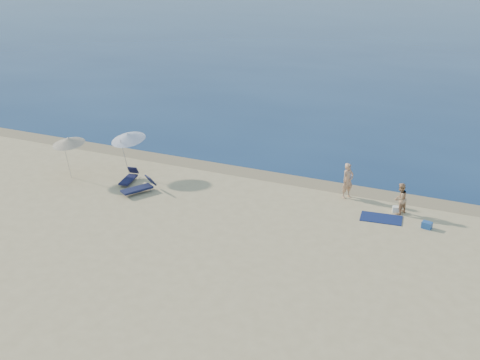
% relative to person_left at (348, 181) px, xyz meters
% --- Properties ---
extents(sea, '(240.00, 160.00, 0.01)m').
position_rel_person_left_xyz_m(sea, '(-3.15, 81.70, -0.92)').
color(sea, '#0D264F').
rests_on(sea, ground).
extents(wet_sand_strip, '(240.00, 1.60, 0.00)m').
position_rel_person_left_xyz_m(wet_sand_strip, '(-3.15, 1.10, -0.93)').
color(wet_sand_strip, '#847254').
rests_on(wet_sand_strip, ground).
extents(person_left, '(0.75, 0.81, 1.86)m').
position_rel_person_left_xyz_m(person_left, '(0.00, 0.00, 0.00)').
color(person_left, tan).
rests_on(person_left, ground).
extents(person_right, '(0.89, 0.96, 1.58)m').
position_rel_person_left_xyz_m(person_right, '(2.80, -0.84, -0.14)').
color(person_right, tan).
rests_on(person_right, ground).
extents(beach_towel, '(2.06, 1.30, 0.03)m').
position_rel_person_left_xyz_m(beach_towel, '(2.14, -1.74, -0.91)').
color(beach_towel, '#0E1847').
rests_on(beach_towel, ground).
extents(white_bag, '(0.39, 0.36, 0.29)m').
position_rel_person_left_xyz_m(white_bag, '(2.65, -0.73, -0.78)').
color(white_bag, white).
rests_on(white_bag, ground).
extents(blue_cooler, '(0.50, 0.40, 0.32)m').
position_rel_person_left_xyz_m(blue_cooler, '(4.27, -1.89, -0.77)').
color(blue_cooler, '#1B4996').
rests_on(blue_cooler, ground).
extents(umbrella_near, '(2.45, 2.47, 2.54)m').
position_rel_person_left_xyz_m(umbrella_near, '(-12.06, -1.68, 1.22)').
color(umbrella_near, silver).
rests_on(umbrella_near, ground).
extents(umbrella_far, '(2.25, 2.27, 2.41)m').
position_rel_person_left_xyz_m(umbrella_far, '(-14.75, -3.42, 1.16)').
color(umbrella_far, silver).
rests_on(umbrella_far, ground).
extents(lounger_left, '(0.82, 1.70, 0.72)m').
position_rel_person_left_xyz_m(lounger_left, '(-11.35, -2.87, -0.67)').
color(lounger_left, '#141639').
rests_on(lounger_left, ground).
extents(lounger_right, '(1.44, 1.89, 0.81)m').
position_rel_person_left_xyz_m(lounger_right, '(-10.08, -3.82, -0.63)').
color(lounger_right, '#15193A').
rests_on(lounger_right, ground).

